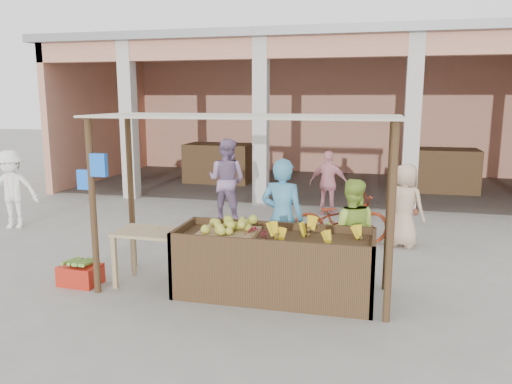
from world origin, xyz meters
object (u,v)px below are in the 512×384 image
(fruit_stall, at_px, (274,267))
(red_crate, at_px, (81,275))
(side_table, at_px, (151,240))
(vendor_green, at_px, (351,229))
(motorcycle, at_px, (340,218))
(vendor_blue, at_px, (282,214))

(fruit_stall, relative_size, red_crate, 4.79)
(side_table, height_order, red_crate, side_table)
(vendor_green, height_order, motorcycle, vendor_green)
(fruit_stall, relative_size, vendor_green, 1.64)
(red_crate, bearing_deg, fruit_stall, 8.32)
(side_table, height_order, motorcycle, motorcycle)
(vendor_blue, distance_m, vendor_green, 1.00)
(motorcycle, bearing_deg, fruit_stall, 148.50)
(fruit_stall, height_order, vendor_green, vendor_green)
(red_crate, bearing_deg, vendor_green, 18.02)
(red_crate, bearing_deg, side_table, 18.09)
(side_table, distance_m, vendor_green, 2.81)
(red_crate, relative_size, vendor_green, 0.34)
(vendor_blue, height_order, motorcycle, vendor_blue)
(side_table, distance_m, red_crate, 1.13)
(vendor_blue, xyz_separation_m, motorcycle, (0.71, 1.85, -0.46))
(side_table, relative_size, vendor_blue, 0.52)
(red_crate, height_order, motorcycle, motorcycle)
(fruit_stall, xyz_separation_m, vendor_blue, (-0.04, 0.75, 0.54))
(red_crate, xyz_separation_m, vendor_green, (3.69, 0.98, 0.65))
(motorcycle, bearing_deg, side_table, 119.77)
(fruit_stall, distance_m, motorcycle, 2.69)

